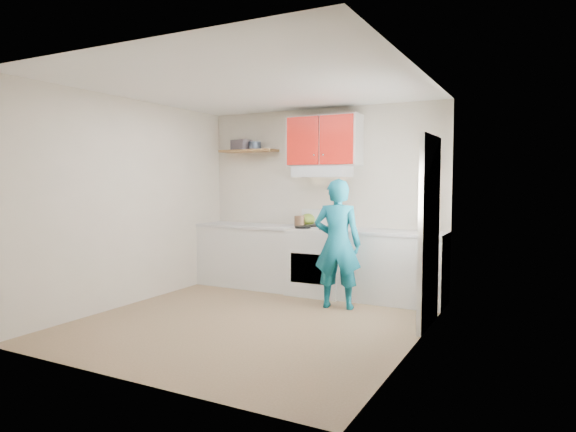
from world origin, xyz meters
The scene contains 21 objects.
floor centered at (0.00, 0.00, 0.00)m, with size 3.80×3.80×0.00m, color brown.
ceiling centered at (0.00, 0.00, 2.60)m, with size 3.60×3.80×0.04m, color white.
back_wall centered at (0.00, 1.90, 1.30)m, with size 3.60×0.04×2.60m, color beige.
front_wall centered at (0.00, -1.90, 1.30)m, with size 3.60×0.04×2.60m, color beige.
left_wall centered at (-1.80, 0.00, 1.30)m, with size 0.04×3.80×2.60m, color beige.
right_wall centered at (1.80, 0.00, 1.30)m, with size 0.04×3.80×2.60m, color beige.
door centered at (1.78, 0.70, 1.02)m, with size 0.05×0.85×2.05m, color white.
door_glass centered at (1.75, 0.70, 1.45)m, with size 0.01×0.55×0.95m, color white.
counter_left centered at (-1.04, 1.60, 0.45)m, with size 1.52×0.60×0.90m, color silver.
counter_right centered at (1.14, 1.60, 0.45)m, with size 1.32×0.60×0.90m, color silver.
stove centered at (0.10, 1.57, 0.46)m, with size 0.76×0.65×0.92m, color white.
range_hood centered at (0.10, 1.68, 1.70)m, with size 0.76×0.44×0.15m, color silver.
upper_cabinets centered at (0.10, 1.73, 2.12)m, with size 1.02×0.33×0.70m, color red.
shelf centered at (-1.15, 1.75, 2.02)m, with size 0.90×0.30×0.04m, color brown.
books centered at (-1.25, 1.71, 2.11)m, with size 0.28×0.20×0.15m, color #393238.
tin centered at (-1.02, 1.72, 2.09)m, with size 0.19×0.19×0.11m, color #333D4C.
kettle centered at (-0.16, 1.77, 1.01)m, with size 0.21×0.21×0.18m, color olive.
crock centered at (-0.23, 1.63, 0.99)m, with size 0.15×0.15×0.17m, color #493120.
cutting_board centered at (1.00, 1.63, 0.91)m, with size 0.31×0.23×0.02m, color olive.
silicone_mat centered at (1.34, 1.60, 0.90)m, with size 0.28×0.23×0.01m, color red.
person centered at (0.61, 0.98, 0.80)m, with size 0.58×0.38×1.59m, color #0C5B70.
Camera 1 is at (2.89, -4.70, 1.56)m, focal length 31.18 mm.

